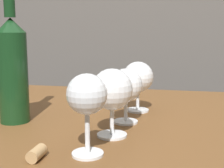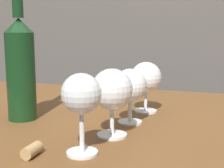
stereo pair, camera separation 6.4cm
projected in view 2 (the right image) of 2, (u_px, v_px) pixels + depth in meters
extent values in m
cube|color=brown|center=(135.00, 122.00, 0.81)|extent=(1.44, 0.80, 0.03)
cylinder|color=brown|center=(7.00, 168.00, 1.39)|extent=(0.06, 0.06, 0.71)
cylinder|color=white|center=(82.00, 153.00, 0.56)|extent=(0.06, 0.06, 0.00)
cylinder|color=white|center=(82.00, 129.00, 0.56)|extent=(0.01, 0.01, 0.08)
sphere|color=white|center=(81.00, 94.00, 0.55)|extent=(0.07, 0.07, 0.07)
ellipsoid|color=#470A16|center=(81.00, 94.00, 0.55)|extent=(0.06, 0.06, 0.03)
cylinder|color=white|center=(112.00, 135.00, 0.66)|extent=(0.06, 0.06, 0.00)
cylinder|color=white|center=(112.00, 118.00, 0.65)|extent=(0.01, 0.01, 0.07)
sphere|color=white|center=(112.00, 89.00, 0.64)|extent=(0.09, 0.09, 0.09)
ellipsoid|color=#380711|center=(112.00, 91.00, 0.64)|extent=(0.08, 0.08, 0.03)
cylinder|color=white|center=(131.00, 122.00, 0.75)|extent=(0.06, 0.06, 0.00)
cylinder|color=white|center=(131.00, 109.00, 0.75)|extent=(0.01, 0.01, 0.06)
sphere|color=white|center=(131.00, 85.00, 0.74)|extent=(0.08, 0.08, 0.08)
cylinder|color=white|center=(145.00, 111.00, 0.86)|extent=(0.06, 0.06, 0.00)
cylinder|color=white|center=(146.00, 99.00, 0.86)|extent=(0.01, 0.01, 0.06)
sphere|color=white|center=(146.00, 77.00, 0.85)|extent=(0.08, 0.08, 0.08)
ellipsoid|color=maroon|center=(146.00, 79.00, 0.85)|extent=(0.07, 0.07, 0.03)
cylinder|color=#143819|center=(21.00, 77.00, 0.77)|extent=(0.07, 0.07, 0.22)
cone|color=#143819|center=(19.00, 25.00, 0.75)|extent=(0.07, 0.07, 0.03)
cylinder|color=#143819|center=(17.00, 1.00, 0.74)|extent=(0.03, 0.03, 0.08)
cylinder|color=tan|center=(32.00, 150.00, 0.55)|extent=(0.02, 0.04, 0.02)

